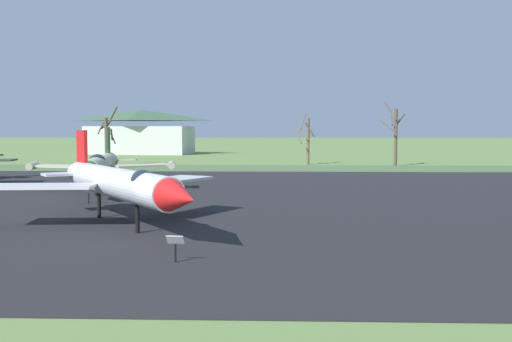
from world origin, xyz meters
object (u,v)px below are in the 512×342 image
Objects in this scene: info_placard_rear_center at (88,194)px; visitor_building at (140,132)px; info_placard_front_left at (175,245)px; jet_fighter_rear_center at (100,165)px; jet_fighter_front_left at (120,183)px.

visitor_building reaches higher than info_placard_rear_center.
info_placard_front_left is 0.07× the size of jet_fighter_rear_center.
jet_fighter_front_left is at bearing -70.42° from jet_fighter_rear_center.
jet_fighter_rear_center reaches higher than jet_fighter_front_left.
jet_fighter_rear_center reaches higher than info_placard_front_left.
visitor_building is at bearing 100.36° from jet_fighter_rear_center.
info_placard_rear_center is 79.42m from visitor_building.
jet_fighter_rear_center is at bearing 112.13° from info_placard_front_left.
jet_fighter_front_left reaches higher than info_placard_rear_center.
jet_fighter_rear_center is 14.31× the size of info_placard_rear_center.
jet_fighter_front_left is at bearing 116.82° from info_placard_front_left.
info_placard_front_left is 18.79m from info_placard_rear_center.
info_placard_front_left is (4.06, -8.03, -1.50)m from jet_fighter_front_left.
visitor_building is (-18.57, 86.86, 1.93)m from jet_fighter_front_left.
jet_fighter_front_left is 9.91m from info_placard_rear_center.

